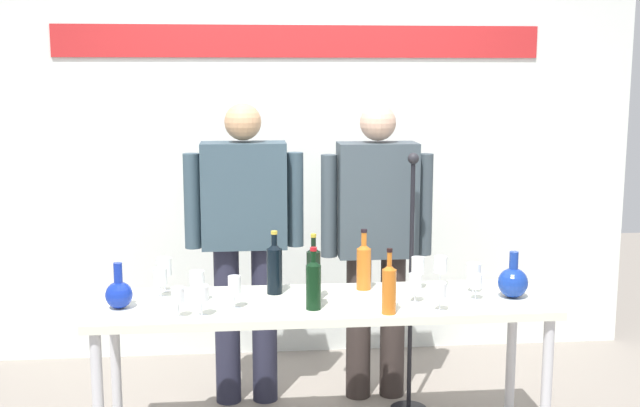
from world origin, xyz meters
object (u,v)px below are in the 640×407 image
(wine_bottle_1, at_px, (274,267))
(wine_glass_left_0, at_px, (164,267))
(wine_bottle_2, at_px, (314,272))
(wine_glass_right_4, at_px, (440,265))
(wine_glass_left_1, at_px, (178,296))
(microphone_stand, at_px, (410,329))
(wine_bottle_4, at_px, (364,264))
(wine_glass_right_3, at_px, (476,282))
(presenter_right, at_px, (377,233))
(wine_glass_left_2, at_px, (234,286))
(wine_glass_right_5, at_px, (440,291))
(display_table, at_px, (323,314))
(wine_glass_left_4, at_px, (197,279))
(decanter_blue_right, at_px, (513,282))
(wine_bottle_3, at_px, (313,282))
(presenter_left, at_px, (245,233))
(wine_glass_right_0, at_px, (474,272))
(decanter_blue_left, at_px, (119,293))
(wine_bottle_0, at_px, (389,287))
(wine_glass_left_3, at_px, (201,294))
(wine_glass_right_1, at_px, (418,266))
(wine_glass_left_5, at_px, (160,277))
(wine_glass_right_2, at_px, (415,282))

(wine_bottle_1, relative_size, wine_glass_left_0, 1.87)
(wine_bottle_2, xyz_separation_m, wine_glass_right_4, (0.66, 0.20, -0.03))
(wine_glass_left_1, distance_m, microphone_stand, 1.40)
(wine_bottle_4, relative_size, wine_glass_right_3, 2.43)
(presenter_right, bearing_deg, wine_glass_right_4, -62.46)
(wine_bottle_2, distance_m, wine_glass_right_3, 0.77)
(wine_glass_left_2, distance_m, wine_glass_right_5, 0.93)
(wine_glass_right_5, bearing_deg, presenter_right, 98.97)
(display_table, distance_m, wine_bottle_1, 0.33)
(wine_bottle_2, bearing_deg, wine_bottle_4, 33.62)
(wine_glass_left_2, distance_m, wine_glass_left_4, 0.22)
(wine_glass_right_3, xyz_separation_m, microphone_stand, (-0.21, 0.49, -0.39))
(wine_glass_right_4, bearing_deg, presenter_right, 117.54)
(decanter_blue_right, distance_m, wine_bottle_3, 0.98)
(presenter_left, height_order, microphone_stand, presenter_left)
(wine_bottle_4, bearing_deg, wine_glass_right_0, -12.47)
(decanter_blue_left, xyz_separation_m, wine_glass_right_5, (1.45, -0.19, 0.03))
(presenter_left, xyz_separation_m, wine_glass_left_1, (-0.29, -0.88, -0.10))
(wine_bottle_0, relative_size, wine_glass_left_2, 1.93)
(wine_glass_right_4, distance_m, wine_glass_right_5, 0.43)
(wine_bottle_1, xyz_separation_m, wine_glass_left_3, (-0.34, -0.34, -0.03))
(display_table, distance_m, decanter_blue_left, 0.95)
(wine_glass_right_0, distance_m, wine_glass_right_5, 0.37)
(wine_glass_right_1, xyz_separation_m, wine_glass_right_4, (0.13, 0.04, -0.01))
(presenter_left, xyz_separation_m, wine_glass_left_0, (-0.40, -0.43, -0.08))
(wine_glass_left_2, height_order, wine_glass_right_4, same)
(wine_glass_right_0, bearing_deg, presenter_left, 151.34)
(wine_glass_left_3, xyz_separation_m, wine_glass_right_5, (1.07, -0.03, -0.01))
(wine_glass_left_4, relative_size, wine_glass_right_4, 0.97)
(decanter_blue_right, relative_size, wine_glass_right_4, 1.46)
(wine_glass_right_0, bearing_deg, wine_bottle_3, -166.43)
(wine_glass_left_4, height_order, microphone_stand, microphone_stand)
(wine_bottle_0, bearing_deg, wine_bottle_4, 97.28)
(wine_glass_left_0, relative_size, wine_glass_left_1, 1.21)
(wine_bottle_0, bearing_deg, wine_glass_right_0, 31.84)
(wine_glass_left_5, height_order, microphone_stand, microphone_stand)
(wine_glass_right_2, bearing_deg, wine_glass_right_3, 2.63)
(wine_glass_right_3, height_order, wine_glass_right_5, wine_glass_right_5)
(wine_glass_left_5, bearing_deg, wine_bottle_4, 2.88)
(presenter_left, bearing_deg, wine_glass_right_0, -28.66)
(wine_bottle_0, distance_m, wine_glass_left_5, 1.10)
(decanter_blue_right, relative_size, wine_bottle_3, 0.78)
(decanter_blue_right, relative_size, wine_glass_right_3, 1.79)
(wine_glass_right_2, bearing_deg, wine_bottle_4, 129.05)
(wine_bottle_3, height_order, wine_glass_right_2, wine_bottle_3)
(presenter_right, relative_size, wine_glass_left_0, 9.99)
(wine_bottle_3, relative_size, wine_glass_left_5, 2.00)
(presenter_right, bearing_deg, wine_glass_right_0, -58.03)
(wine_glass_right_5, bearing_deg, display_table, 155.79)
(presenter_left, bearing_deg, wine_glass_right_5, -45.62)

